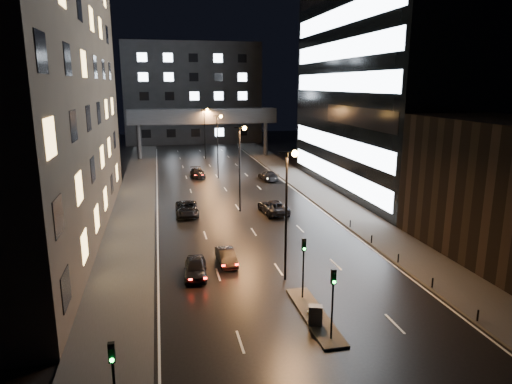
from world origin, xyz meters
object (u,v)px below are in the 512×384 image
Objects in this scene: car_away_c at (187,209)px; car_toward_a at (273,207)px; car_away_d at (198,173)px; utility_cabinet at (315,315)px; car_away_a at (196,268)px; car_toward_b at (268,176)px; car_away_b at (226,257)px.

car_away_c is 0.97× the size of car_toward_a.
utility_cabinet is at bearing -89.96° from car_away_d.
car_away_a is 0.84× the size of car_toward_b.
car_toward_a reaches higher than car_toward_b.
car_away_d is at bearing -30.23° from car_toward_b.
car_toward_b is (13.87, 17.16, -0.02)m from car_away_c.
car_away_a is 0.76× the size of car_toward_a.
car_toward_a is (6.82, -23.33, 0.06)m from car_away_d.
car_away_d is (3.63, 39.63, -0.01)m from car_away_a.
car_away_d is 11.71m from car_toward_b.
car_away_b is 0.76× the size of car_toward_b.
car_away_d is at bearing 82.30° from car_away_c.
car_away_c is 1.10× the size of car_away_d.
car_away_c is at bearing -12.71° from car_toward_a.
utility_cabinet is at bearing 77.15° from car_toward_a.
car_away_a is 11.44m from utility_cabinet.
car_toward_b is 3.99× the size of utility_cabinet.
car_away_b is 37.53m from car_away_d.
car_toward_b is 44.83m from utility_cabinet.
car_away_c is 1.07× the size of car_toward_b.
car_away_a is at bearing 143.80° from utility_cabinet.
car_away_a is at bearing -145.49° from car_away_b.
car_away_b is at bearing 42.04° from car_away_a.
car_away_b is at bearing 57.06° from car_toward_a.
car_toward_b is at bearing 98.15° from utility_cabinet.
car_toward_b reaches higher than car_away_d.
car_away_b is 0.78× the size of car_away_d.
car_away_a is at bearing 52.83° from car_toward_a.
car_away_c is at bearing 93.15° from car_away_a.
car_toward_a is (9.97, -1.44, 0.03)m from car_away_c.
car_away_d is 0.97× the size of car_toward_b.
car_toward_a is 4.41× the size of utility_cabinet.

